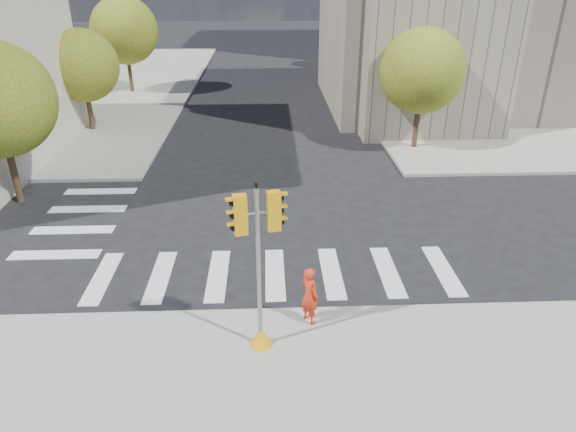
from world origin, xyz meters
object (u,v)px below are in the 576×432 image
object	(u,v)px
traffic_signal	(259,282)
photographer	(310,295)
lamp_far	(368,23)
lamp_near	(412,48)

from	to	relation	value
traffic_signal	photographer	size ratio (longest dim) A/B	2.66
lamp_far	traffic_signal	distance (m)	34.67
lamp_far	photographer	bearing A→B (deg)	-102.49
lamp_far	photographer	size ratio (longest dim) A/B	4.90
lamp_far	traffic_signal	bearing A→B (deg)	-104.26
lamp_near	traffic_signal	size ratio (longest dim) A/B	1.84
lamp_near	traffic_signal	world-z (taller)	lamp_near
traffic_signal	photographer	world-z (taller)	traffic_signal
lamp_far	photographer	distance (m)	33.58
lamp_far	lamp_near	bearing A→B (deg)	-90.00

